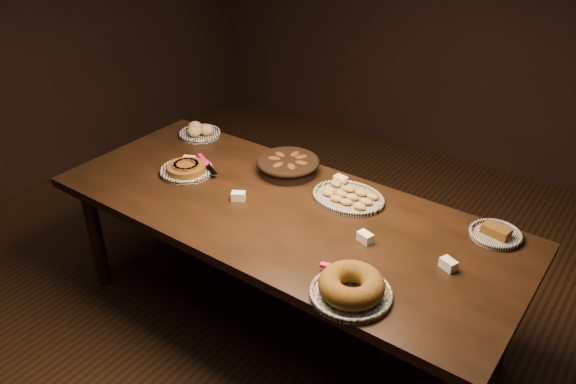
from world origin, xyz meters
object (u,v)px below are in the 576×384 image
Objects in this scene: buffet_table at (282,220)px; madeleine_platter at (348,197)px; bundt_cake_plate at (351,287)px; apple_tart_plate at (187,169)px.

madeleine_platter is at bearing 49.72° from buffet_table.
bundt_cake_plate reaches higher than buffet_table.
bundt_cake_plate is at bearing -4.06° from apple_tart_plate.
apple_tart_plate is 0.89× the size of madeleine_platter.
bundt_cake_plate reaches higher than apple_tart_plate.
buffet_table is 6.37× the size of madeleine_platter.
apple_tart_plate is at bearing -138.56° from madeleine_platter.
apple_tart_plate is at bearing -178.71° from buffet_table.
madeleine_platter is 1.05× the size of bundt_cake_plate.
bundt_cake_plate is at bearing -34.71° from madeleine_platter.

